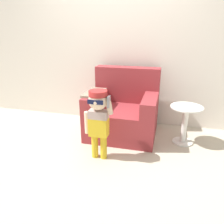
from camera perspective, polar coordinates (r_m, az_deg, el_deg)
ground_plane at (r=3.23m, az=-2.16°, el=-6.96°), size 10.00×10.00×0.00m
wall_back at (r=3.63m, az=1.30°, el=17.57°), size 10.00×0.05×2.60m
armchair at (r=3.29m, az=2.96°, el=0.25°), size 1.01×0.88×0.97m
person_child at (r=2.54m, az=-3.59°, el=-0.63°), size 0.35×0.26×0.86m
side_table at (r=3.15m, az=18.52°, el=-2.33°), size 0.43×0.43×0.54m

